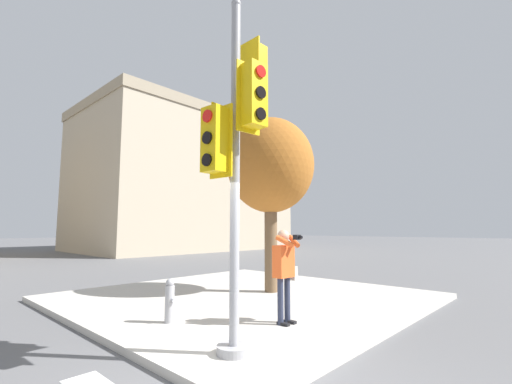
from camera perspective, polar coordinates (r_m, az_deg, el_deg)
name	(u,v)px	position (r m, az deg, el deg)	size (l,w,h in m)	color
sidewalk_corner	(244,297)	(9.31, -1.99, -17.15)	(8.00, 8.00, 0.13)	#BCB7AD
traffic_signal_pole	(235,136)	(5.07, -3.49, 9.22)	(1.15, 1.15, 5.22)	#939399
person_photographer	(285,267)	(6.48, 4.80, -12.29)	(0.58, 0.54, 1.69)	black
street_tree	(271,167)	(9.75, 2.44, 4.25)	(2.46, 2.46, 4.87)	brown
fire_hydrant	(170,301)	(6.81, -14.19, -17.14)	(0.17, 0.23, 0.79)	#99999E
building_right	(184,185)	(32.61, -11.87, 1.23)	(17.91, 11.48, 11.92)	tan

